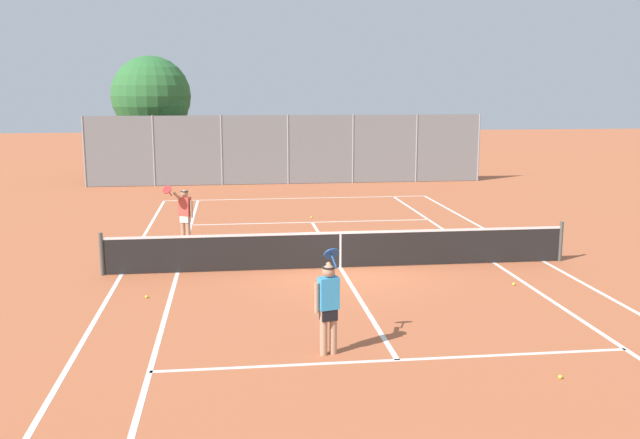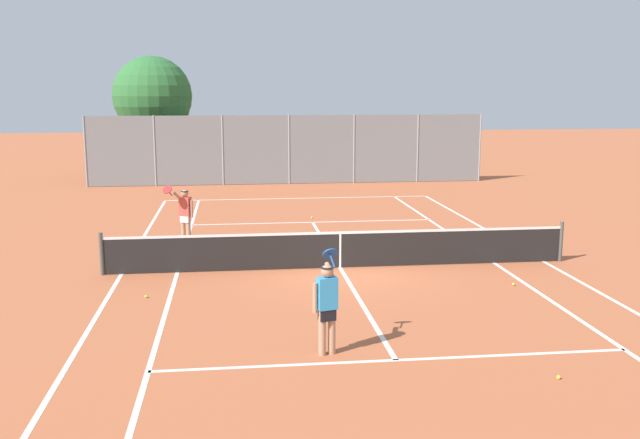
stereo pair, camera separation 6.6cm
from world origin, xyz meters
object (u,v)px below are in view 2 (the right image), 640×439
Objects in this scene: loose_tennis_ball_1 at (146,297)px; tree_behind_left at (155,98)px; loose_tennis_ball_2 at (559,377)px; tennis_net at (340,249)px; loose_tennis_ball_0 at (312,217)px; player_far_left at (185,212)px; player_near_side at (327,303)px; loose_tennis_ball_5 at (513,284)px; loose_tennis_ball_3 at (188,229)px.

loose_tennis_ball_1 is 22.20m from tree_behind_left.
loose_tennis_ball_1 is 8.84m from loose_tennis_ball_2.
tennis_net is 181.82× the size of loose_tennis_ball_0.
tree_behind_left reaches higher than player_far_left.
tree_behind_left is at bearing 118.06° from loose_tennis_ball_0.
loose_tennis_ball_0 is 14.87m from loose_tennis_ball_2.
tree_behind_left reaches higher than tennis_net.
player_near_side is 26.88× the size of loose_tennis_ball_5.
loose_tennis_ball_3 is at bearing 91.83° from player_far_left.
tree_behind_left is at bearing 95.00° from loose_tennis_ball_1.
tennis_net is at bearing -71.51° from tree_behind_left.
loose_tennis_ball_5 is 24.43m from tree_behind_left.
tree_behind_left is (-10.34, 21.76, 4.02)m from loose_tennis_ball_5.
tree_behind_left is at bearing 99.54° from loose_tennis_ball_3.
loose_tennis_ball_2 is 14.68m from loose_tennis_ball_3.
player_far_left is 12.89m from loose_tennis_ball_2.
loose_tennis_ball_1 is at bearing -85.00° from tree_behind_left.
player_far_left reaches higher than loose_tennis_ball_2.
player_near_side is 5.27m from loose_tennis_ball_1.
player_far_left is at bearing 120.47° from loose_tennis_ball_2.
loose_tennis_ball_3 is at bearing 104.87° from player_near_side.
loose_tennis_ball_1 is at bearing -116.80° from loose_tennis_ball_0.
tree_behind_left is at bearing 108.49° from tennis_net.
tennis_net is 1.94× the size of tree_behind_left.
loose_tennis_ball_0 is at bearing 98.99° from loose_tennis_ball_2.
loose_tennis_ball_1 is at bearing 142.74° from loose_tennis_ball_2.
player_near_side is 26.88× the size of loose_tennis_ball_2.
tennis_net is 7.03m from loose_tennis_ball_3.
tennis_net is at bearing -40.92° from player_far_left.
player_far_left is 26.88× the size of loose_tennis_ball_2.
tree_behind_left is (-6.55, 19.60, 3.55)m from tennis_net.
loose_tennis_ball_3 is at bearing 116.68° from loose_tennis_ball_2.
tree_behind_left reaches higher than loose_tennis_ball_1.
player_near_side is 26.88× the size of loose_tennis_ball_3.
tennis_net is 181.82× the size of loose_tennis_ball_1.
tree_behind_left is (-2.35, 13.99, 4.02)m from loose_tennis_ball_3.
tree_behind_left is at bearing 98.58° from player_far_left.
player_far_left is (-3.01, 9.55, 0.00)m from player_near_side.
loose_tennis_ball_2 is at bearing -23.63° from player_near_side.
tennis_net is 4.39m from loose_tennis_ball_5.
player_near_side is 12.01m from loose_tennis_ball_3.
player_near_side is at bearing -47.29° from loose_tennis_ball_1.
player_near_side is at bearing -100.73° from tennis_net.
loose_tennis_ball_1 and loose_tennis_ball_5 have the same top height.
loose_tennis_ball_0 and loose_tennis_ball_2 have the same top height.
loose_tennis_ball_2 is at bearing -72.35° from tennis_net.
tennis_net is at bearing -53.18° from loose_tennis_ball_3.
tree_behind_left reaches higher than loose_tennis_ball_5.
tennis_net is 5.14m from loose_tennis_ball_1.
loose_tennis_ball_1 is at bearing -155.21° from tennis_net.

